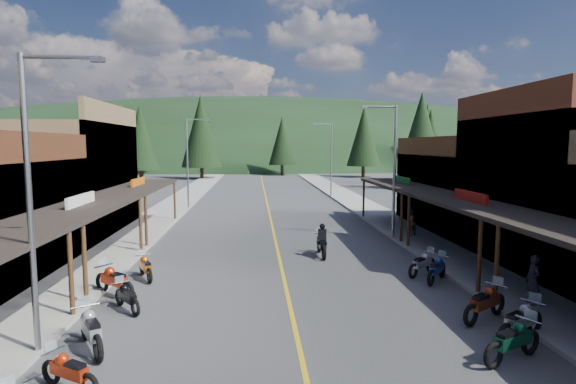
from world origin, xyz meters
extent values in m
plane|color=#38383A|center=(0.00, 0.00, 0.00)|extent=(220.00, 220.00, 0.00)
cube|color=gold|center=(0.00, 20.00, 0.01)|extent=(0.15, 90.00, 0.01)
cube|color=gray|center=(-8.70, 20.00, 0.07)|extent=(3.40, 94.00, 0.15)
cube|color=gray|center=(8.70, 20.00, 0.07)|extent=(3.40, 94.00, 0.15)
cylinder|color=#472D19|center=(-7.20, -3.40, 1.50)|extent=(0.16, 0.16, 3.00)
cube|color=#3F2111|center=(-10.15, 1.70, 3.10)|extent=(0.30, 9.00, 6.20)
cube|color=black|center=(-8.70, 1.70, 3.00)|extent=(3.20, 9.00, 0.18)
cylinder|color=#472D19|center=(-7.20, -2.20, 1.50)|extent=(0.16, 0.16, 3.00)
cylinder|color=#472D19|center=(-7.20, 5.60, 1.50)|extent=(0.16, 0.16, 3.00)
cube|color=silver|center=(-8.70, 1.70, 3.20)|extent=(0.12, 3.00, 0.70)
cube|color=brown|center=(-14.00, 11.30, 3.50)|extent=(8.00, 10.20, 7.00)
cube|color=brown|center=(-10.15, 11.30, 4.10)|extent=(0.30, 10.20, 8.20)
cube|color=black|center=(-8.70, 11.30, 3.00)|extent=(3.20, 10.20, 0.18)
cylinder|color=#472D19|center=(-7.20, 6.80, 1.50)|extent=(0.16, 0.16, 3.00)
cylinder|color=#472D19|center=(-7.20, 15.80, 1.50)|extent=(0.16, 0.16, 3.00)
cube|color=#CC590C|center=(-8.70, 11.30, 3.20)|extent=(0.12, 3.00, 0.70)
cylinder|color=#472D19|center=(7.20, -3.40, 1.50)|extent=(0.16, 0.16, 3.00)
cube|color=#562B19|center=(10.15, 1.70, 4.10)|extent=(0.30, 9.00, 8.20)
cube|color=black|center=(8.70, 1.70, 3.00)|extent=(3.20, 9.00, 0.18)
cylinder|color=#472D19|center=(7.20, -2.20, 1.50)|extent=(0.16, 0.16, 3.00)
cylinder|color=#472D19|center=(7.20, 5.60, 1.50)|extent=(0.16, 0.16, 3.00)
cube|color=#B2140F|center=(8.70, 1.70, 3.20)|extent=(0.12, 3.00, 0.70)
cube|color=#4C2D16|center=(14.00, 11.30, 2.50)|extent=(8.00, 10.20, 5.00)
cube|color=#4C2D16|center=(10.15, 11.30, 3.10)|extent=(0.30, 10.20, 6.20)
cube|color=black|center=(8.70, 11.30, 3.00)|extent=(3.20, 10.20, 0.18)
cylinder|color=#472D19|center=(7.20, 6.80, 1.50)|extent=(0.16, 0.16, 3.00)
cylinder|color=#472D19|center=(7.20, 15.80, 1.50)|extent=(0.16, 0.16, 3.00)
cube|color=#14591E|center=(8.70, 11.30, 3.20)|extent=(0.12, 3.00, 0.70)
cylinder|color=gray|center=(-7.10, -6.00, 4.00)|extent=(0.16, 0.16, 8.00)
cylinder|color=gray|center=(-6.10, -6.00, 7.90)|extent=(2.00, 0.10, 0.10)
cube|color=gray|center=(-5.20, -6.00, 7.85)|extent=(0.35, 0.18, 0.12)
cylinder|color=gray|center=(-7.10, 22.00, 4.00)|extent=(0.16, 0.16, 8.00)
cylinder|color=gray|center=(-6.10, 22.00, 7.90)|extent=(2.00, 0.10, 0.10)
cube|color=gray|center=(-5.20, 22.00, 7.85)|extent=(0.35, 0.18, 0.12)
cylinder|color=gray|center=(7.10, 8.00, 4.00)|extent=(0.16, 0.16, 8.00)
cylinder|color=gray|center=(6.10, 8.00, 7.90)|extent=(2.00, 0.10, 0.10)
cube|color=gray|center=(5.20, 8.00, 7.85)|extent=(0.35, 0.18, 0.12)
cylinder|color=gray|center=(7.10, 30.00, 4.00)|extent=(0.16, 0.16, 8.00)
cylinder|color=gray|center=(6.10, 30.00, 7.90)|extent=(2.00, 0.10, 0.10)
cube|color=gray|center=(5.20, 30.00, 7.85)|extent=(0.35, 0.18, 0.12)
ellipsoid|color=black|center=(0.00, 135.00, 0.00)|extent=(310.00, 140.00, 60.00)
cylinder|color=black|center=(-40.00, 62.00, 1.00)|extent=(0.60, 0.60, 2.00)
cone|color=black|center=(-40.00, 62.00, 6.50)|extent=(5.04, 5.04, 9.00)
cylinder|color=black|center=(-24.00, 70.00, 1.00)|extent=(0.60, 0.60, 2.00)
cone|color=black|center=(-24.00, 70.00, 7.25)|extent=(5.88, 5.88, 10.50)
cylinder|color=black|center=(-10.00, 58.00, 1.00)|extent=(0.60, 0.60, 2.00)
cone|color=black|center=(-10.00, 58.00, 8.00)|extent=(6.72, 6.72, 12.00)
cylinder|color=black|center=(4.00, 66.00, 1.00)|extent=(0.60, 0.60, 2.00)
cone|color=black|center=(4.00, 66.00, 6.50)|extent=(5.04, 5.04, 9.00)
cylinder|color=black|center=(18.00, 60.00, 1.00)|extent=(0.60, 0.60, 2.00)
cone|color=black|center=(18.00, 60.00, 7.25)|extent=(5.88, 5.88, 10.50)
cylinder|color=black|center=(34.00, 72.00, 1.00)|extent=(0.60, 0.60, 2.00)
cone|color=black|center=(34.00, 72.00, 8.00)|extent=(6.72, 6.72, 12.00)
cylinder|color=black|center=(46.00, 64.00, 1.00)|extent=(0.60, 0.60, 2.00)
cone|color=black|center=(46.00, 64.00, 6.50)|extent=(5.04, 5.04, 9.00)
cylinder|color=black|center=(-32.00, 76.00, 1.00)|extent=(0.60, 0.60, 2.00)
cone|color=black|center=(-32.00, 76.00, 7.25)|extent=(5.88, 5.88, 10.50)
cylinder|color=black|center=(-22.00, 40.00, 1.00)|extent=(0.60, 0.60, 2.00)
cone|color=black|center=(-22.00, 40.00, 6.00)|extent=(4.48, 4.48, 8.00)
cylinder|color=black|center=(24.00, 45.00, 1.00)|extent=(0.60, 0.60, 2.00)
cone|color=black|center=(24.00, 45.00, 6.40)|extent=(4.93, 4.93, 8.80)
cylinder|color=black|center=(-18.00, 50.00, 1.00)|extent=(0.60, 0.60, 2.00)
cone|color=black|center=(-18.00, 50.00, 6.80)|extent=(5.38, 5.38, 9.60)
cylinder|color=black|center=(20.00, 38.00, 1.00)|extent=(0.60, 0.60, 2.00)
cone|color=black|center=(20.00, 38.00, 7.20)|extent=(5.82, 5.82, 10.40)
imported|color=#242030|center=(8.40, -3.63, 1.02)|extent=(0.44, 0.65, 1.74)
imported|color=brown|center=(8.26, 8.28, 1.00)|extent=(0.95, 0.86, 1.70)
camera|label=1|loc=(-1.22, -18.11, 5.68)|focal=28.00mm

